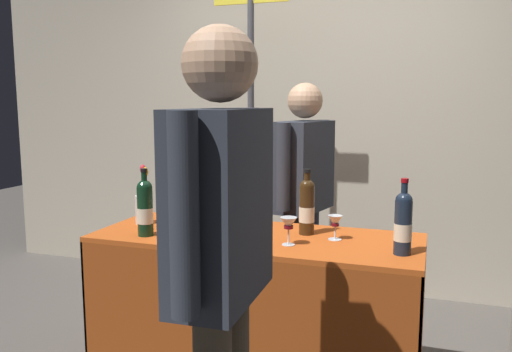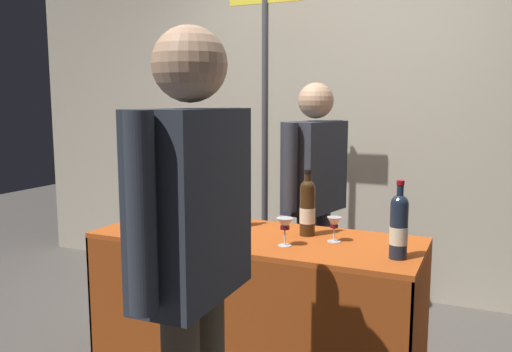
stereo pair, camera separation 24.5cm
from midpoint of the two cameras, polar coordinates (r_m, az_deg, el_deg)
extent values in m
cube|color=#B2A893|center=(4.09, 5.56, 5.97)|extent=(5.78, 0.12, 2.61)
cube|color=#B74C19|center=(2.64, -2.68, -6.75)|extent=(1.63, 0.63, 0.02)
cube|color=#963E14|center=(2.51, -5.35, -17.28)|extent=(1.63, 0.01, 0.77)
cube|color=#963E14|center=(3.04, -0.42, -12.56)|extent=(1.63, 0.01, 0.77)
cube|color=#963E14|center=(3.14, -16.83, -12.26)|extent=(0.01, 0.63, 0.77)
cube|color=#963E14|center=(2.61, 14.88, -16.48)|extent=(0.01, 0.63, 0.77)
cylinder|color=#38230F|center=(2.63, 2.90, -3.80)|extent=(0.08, 0.08, 0.24)
sphere|color=#38230F|center=(2.61, 2.92, -1.20)|extent=(0.07, 0.07, 0.07)
cylinder|color=#38230F|center=(2.60, 2.93, -0.42)|extent=(0.03, 0.03, 0.07)
cylinder|color=black|center=(2.60, 2.93, 0.55)|extent=(0.04, 0.04, 0.02)
cylinder|color=beige|center=(2.64, 2.90, -4.21)|extent=(0.08, 0.08, 0.08)
cylinder|color=black|center=(2.84, -12.65, -2.98)|extent=(0.06, 0.06, 0.26)
sphere|color=black|center=(2.82, -12.73, -0.42)|extent=(0.06, 0.06, 0.06)
cylinder|color=black|center=(2.81, -12.76, 0.44)|extent=(0.03, 0.03, 0.09)
cylinder|color=maroon|center=(2.80, -12.79, 1.48)|extent=(0.03, 0.03, 0.02)
cylinder|color=beige|center=(2.84, -12.64, -3.39)|extent=(0.07, 0.07, 0.08)
cylinder|color=#192333|center=(2.34, 12.85, -5.55)|extent=(0.08, 0.08, 0.24)
sphere|color=#192333|center=(2.32, 12.94, -2.68)|extent=(0.07, 0.07, 0.07)
cylinder|color=#192333|center=(2.31, 12.97, -1.70)|extent=(0.03, 0.03, 0.08)
cylinder|color=maroon|center=(2.30, 13.01, -0.49)|extent=(0.03, 0.03, 0.02)
cylinder|color=beige|center=(2.35, 12.84, -6.00)|extent=(0.08, 0.08, 0.08)
cylinder|color=black|center=(2.69, -14.57, -3.81)|extent=(0.08, 0.08, 0.24)
sphere|color=black|center=(2.66, -14.66, -1.25)|extent=(0.08, 0.08, 0.08)
cylinder|color=black|center=(2.66, -14.69, -0.43)|extent=(0.03, 0.03, 0.08)
cylinder|color=black|center=(2.65, -14.73, 0.59)|extent=(0.03, 0.03, 0.02)
cylinder|color=beige|center=(2.69, -14.56, -4.21)|extent=(0.08, 0.08, 0.08)
cylinder|color=black|center=(2.76, -6.02, -3.11)|extent=(0.08, 0.08, 0.26)
sphere|color=black|center=(2.74, -6.06, -0.44)|extent=(0.08, 0.08, 0.08)
cylinder|color=black|center=(2.73, -6.07, 0.42)|extent=(0.03, 0.03, 0.08)
cylinder|color=black|center=(2.72, -6.09, 1.47)|extent=(0.03, 0.03, 0.02)
cylinder|color=beige|center=(2.76, -6.01, -3.53)|extent=(0.08, 0.08, 0.08)
cylinder|color=silver|center=(2.56, 5.87, -6.91)|extent=(0.07, 0.07, 0.00)
cylinder|color=silver|center=(2.56, 5.88, -6.24)|extent=(0.01, 0.01, 0.06)
cone|color=silver|center=(2.54, 5.90, -4.96)|extent=(0.07, 0.07, 0.06)
cylinder|color=#590C19|center=(2.55, 5.90, -5.31)|extent=(0.04, 0.04, 0.01)
cylinder|color=silver|center=(2.66, -5.65, -6.35)|extent=(0.07, 0.07, 0.00)
cylinder|color=silver|center=(2.65, -5.66, -5.53)|extent=(0.01, 0.01, 0.08)
cone|color=silver|center=(2.64, -5.68, -4.14)|extent=(0.07, 0.07, 0.06)
cylinder|color=#590C19|center=(2.64, -5.68, -4.47)|extent=(0.04, 0.04, 0.01)
cylinder|color=silver|center=(2.46, 0.68, -7.52)|extent=(0.06, 0.06, 0.00)
cylinder|color=silver|center=(2.45, 0.69, -6.69)|extent=(0.01, 0.01, 0.07)
cone|color=silver|center=(2.43, 0.69, -5.23)|extent=(0.08, 0.08, 0.06)
cylinder|color=#590C19|center=(2.44, 0.69, -5.60)|extent=(0.04, 0.04, 0.01)
cylinder|color=silver|center=(2.96, -14.58, -3.58)|extent=(0.08, 0.08, 0.16)
cylinder|color=#38722D|center=(2.95, -14.23, -1.43)|extent=(0.04, 0.01, 0.22)
ellipsoid|color=red|center=(2.94, -14.59, 0.70)|extent=(0.03, 0.03, 0.05)
cylinder|color=#38722D|center=(2.94, -14.71, -1.69)|extent=(0.04, 0.02, 0.20)
ellipsoid|color=gold|center=(2.92, -14.40, 0.23)|extent=(0.03, 0.03, 0.05)
cylinder|color=#38722D|center=(2.94, -14.66, -1.61)|extent=(0.04, 0.04, 0.20)
ellipsoid|color=gold|center=(2.93, -14.33, 0.41)|extent=(0.03, 0.03, 0.05)
cube|color=silver|center=(2.65, -9.68, -4.68)|extent=(0.05, 0.14, 0.16)
cylinder|color=#2D3347|center=(3.45, 3.74, -9.87)|extent=(0.12, 0.12, 0.78)
cylinder|color=#2D3347|center=(3.31, 2.30, -10.65)|extent=(0.12, 0.12, 0.78)
cube|color=#2D333D|center=(3.24, 3.13, 1.07)|extent=(0.31, 0.48, 0.56)
sphere|color=tan|center=(3.21, 3.18, 8.20)|extent=(0.22, 0.22, 0.22)
cylinder|color=#2D333D|center=(3.47, 5.26, 1.89)|extent=(0.08, 0.08, 0.51)
cylinder|color=#2D333D|center=(3.01, 0.67, 0.97)|extent=(0.08, 0.08, 0.51)
cube|color=#2D333D|center=(1.63, -8.14, -3.24)|extent=(0.22, 0.46, 0.60)
sphere|color=tan|center=(1.60, -8.45, 12.02)|extent=(0.23, 0.23, 0.23)
cylinder|color=#2D333D|center=(1.39, -12.88, -4.33)|extent=(0.08, 0.08, 0.55)
cylinder|color=#2D333D|center=(1.87, -4.65, -0.99)|extent=(0.08, 0.08, 0.55)
cylinder|color=#47474C|center=(3.55, -2.54, 3.27)|extent=(0.04, 0.04, 2.32)
camera|label=1|loc=(0.12, -92.72, -0.39)|focal=36.72mm
camera|label=2|loc=(0.12, 87.28, 0.39)|focal=36.72mm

